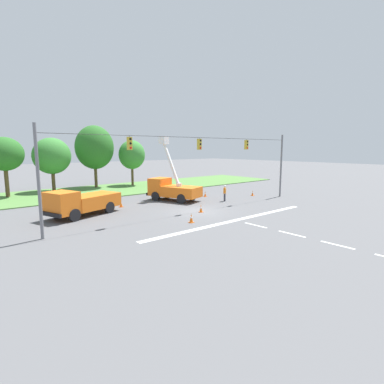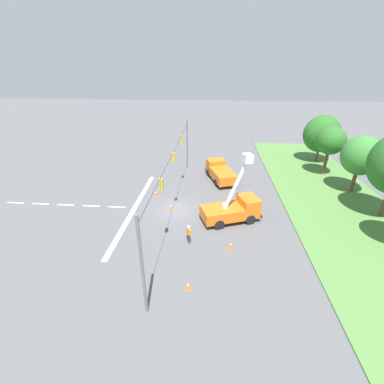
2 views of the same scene
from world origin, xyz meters
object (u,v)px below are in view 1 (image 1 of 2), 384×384
at_px(utility_truck_support_near, 82,202).
at_px(utility_truck_bucket_lift, 172,188).
at_px(tree_centre, 52,156).
at_px(tree_east, 94,147).
at_px(traffic_cone_foreground_right, 205,194).
at_px(tree_west, 4,154).
at_px(tree_far_east, 132,155).
at_px(road_worker, 225,192).
at_px(traffic_cone_mid_right, 191,218).
at_px(traffic_cone_near_bucket, 252,193).
at_px(traffic_cone_foreground_left, 201,208).
at_px(traffic_cone_mid_left, 121,204).

bearing_deg(utility_truck_support_near, utility_truck_bucket_lift, 6.51).
height_order(tree_centre, utility_truck_bucket_lift, tree_centre).
xyz_separation_m(tree_east, traffic_cone_foreground_right, (6.66, -15.97, -5.45)).
distance_m(tree_west, tree_far_east, 16.57).
distance_m(tree_west, tree_centre, 5.64).
bearing_deg(traffic_cone_foreground_right, tree_centre, 128.68).
height_order(tree_far_east, road_worker, tree_far_east).
height_order(traffic_cone_mid_right, traffic_cone_near_bucket, traffic_cone_mid_right).
bearing_deg(tree_east, utility_truck_support_near, -116.13).
bearing_deg(tree_far_east, tree_east, 167.38).
xyz_separation_m(tree_west, traffic_cone_foreground_left, (11.76, -20.35, -4.64)).
bearing_deg(utility_truck_bucket_lift, traffic_cone_near_bucket, -21.28).
bearing_deg(traffic_cone_foreground_left, tree_east, 91.18).
bearing_deg(utility_truck_bucket_lift, road_worker, -45.52).
bearing_deg(road_worker, traffic_cone_foreground_left, -156.07).
relative_size(utility_truck_bucket_lift, utility_truck_support_near, 1.02).
xyz_separation_m(tree_west, traffic_cone_mid_right, (8.68, -22.67, -4.64)).
height_order(utility_truck_bucket_lift, traffic_cone_foreground_left, utility_truck_bucket_lift).
bearing_deg(traffic_cone_mid_right, traffic_cone_mid_left, 97.93).
bearing_deg(tree_centre, traffic_cone_foreground_right, -51.32).
xyz_separation_m(tree_west, utility_truck_bucket_lift, (13.44, -13.72, -3.62)).
height_order(road_worker, traffic_cone_foreground_right, road_worker).
bearing_deg(utility_truck_support_near, traffic_cone_foreground_left, -32.23).
xyz_separation_m(road_worker, traffic_cone_foreground_left, (-5.70, -2.53, -0.65)).
distance_m(utility_truck_support_near, traffic_cone_mid_right, 9.59).
height_order(tree_far_east, utility_truck_support_near, tree_far_east).
distance_m(tree_centre, tree_east, 5.97).
xyz_separation_m(utility_truck_bucket_lift, road_worker, (4.02, -4.10, -0.37)).
xyz_separation_m(tree_centre, tree_far_east, (11.10, -0.83, 0.01)).
bearing_deg(tree_east, tree_west, -171.08).
xyz_separation_m(tree_centre, traffic_cone_near_bucket, (17.34, -18.80, -4.36)).
bearing_deg(traffic_cone_mid_right, traffic_cone_foreground_right, 42.40).
bearing_deg(traffic_cone_mid_left, tree_west, 118.65).
height_order(tree_centre, traffic_cone_near_bucket, tree_centre).
bearing_deg(utility_truck_bucket_lift, tree_west, 134.40).
relative_size(utility_truck_bucket_lift, traffic_cone_mid_left, 9.93).
xyz_separation_m(tree_centre, utility_truck_support_near, (-2.33, -16.34, -3.49)).
distance_m(utility_truck_bucket_lift, traffic_cone_foreground_left, 6.91).
bearing_deg(traffic_cone_foreground_right, tree_east, 112.63).
bearing_deg(traffic_cone_foreground_right, traffic_cone_mid_left, 176.55).
bearing_deg(utility_truck_support_near, tree_west, 101.83).
relative_size(tree_west, utility_truck_bucket_lift, 1.00).
height_order(tree_east, traffic_cone_near_bucket, tree_east).
relative_size(utility_truck_bucket_lift, traffic_cone_mid_right, 9.64).
relative_size(traffic_cone_foreground_left, traffic_cone_mid_left, 1.02).
bearing_deg(traffic_cone_near_bucket, traffic_cone_foreground_left, -164.84).
bearing_deg(tree_far_east, traffic_cone_near_bucket, -70.87).
distance_m(tree_west, traffic_cone_foreground_right, 23.37).
bearing_deg(tree_east, traffic_cone_mid_left, -104.25).
xyz_separation_m(traffic_cone_foreground_left, traffic_cone_mid_right, (-3.08, -2.32, 0.01)).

